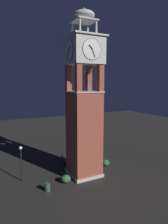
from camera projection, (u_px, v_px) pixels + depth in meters
The scene contains 8 objects.
ground at pixel (84, 174), 22.78m from camera, with size 80.00×80.00×0.00m, color #2A2925.
clock_tower at pixel (84, 109), 21.71m from camera, with size 3.70×3.70×17.85m.
park_bench at pixel (64, 159), 25.90m from camera, with size 0.72×1.65×0.95m.
lamp_post at pixel (21, 157), 20.75m from camera, with size 0.36×0.36×3.83m.
trash_bin at pixel (47, 187), 19.15m from camera, with size 0.52×0.52×0.80m, color #38513D.
shrub_near_entry at pixel (66, 179), 20.81m from camera, with size 1.03×1.03×0.81m, color #336638.
shrub_left_of_tower at pixel (97, 161), 25.45m from camera, with size 0.79×0.79×0.91m, color #336638.
shrub_behind_bench at pixel (106, 163), 25.02m from camera, with size 0.95×0.95×0.79m, color #336638.
Camera 1 is at (9.87, 19.14, 10.26)m, focal length 32.06 mm.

